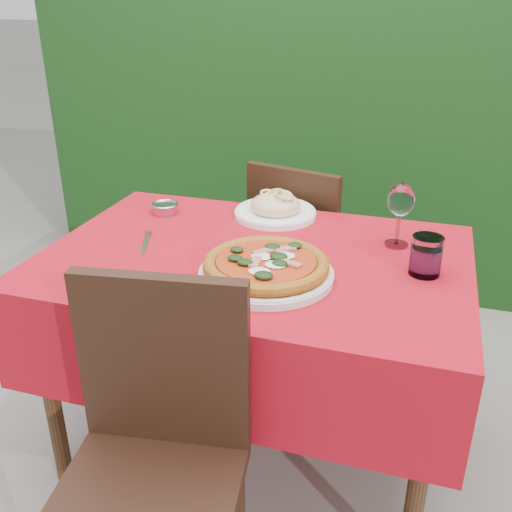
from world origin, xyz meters
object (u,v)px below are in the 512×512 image
(chair_near, at_px, (155,446))
(chair_far, at_px, (302,250))
(pasta_plate, at_px, (275,208))
(pizza_plate, at_px, (266,267))
(steel_ramekin, at_px, (165,209))
(fork, at_px, (145,244))
(wine_glass, at_px, (401,203))
(water_glass, at_px, (426,258))

(chair_near, relative_size, chair_far, 1.05)
(chair_near, height_order, pasta_plate, chair_near)
(pizza_plate, bearing_deg, pasta_plate, 102.49)
(chair_far, height_order, steel_ramekin, chair_far)
(fork, bearing_deg, wine_glass, -3.76)
(pasta_plate, relative_size, water_glass, 2.53)
(pasta_plate, distance_m, steel_ramekin, 0.39)
(chair_near, bearing_deg, chair_far, 78.67)
(pizza_plate, bearing_deg, wine_glass, 45.90)
(wine_glass, height_order, steel_ramekin, wine_glass)
(water_glass, relative_size, fork, 0.57)
(pizza_plate, bearing_deg, chair_near, -106.02)
(steel_ramekin, bearing_deg, chair_near, -66.94)
(chair_near, bearing_deg, steel_ramekin, 104.72)
(pizza_plate, xyz_separation_m, fork, (-0.42, 0.10, -0.03))
(pasta_plate, xyz_separation_m, water_glass, (0.52, -0.32, 0.02))
(water_glass, height_order, steel_ramekin, water_glass)
(chair_far, distance_m, wine_glass, 0.70)
(water_glass, relative_size, wine_glass, 0.56)
(pizza_plate, height_order, wine_glass, wine_glass)
(chair_near, relative_size, pizza_plate, 2.05)
(chair_near, distance_m, fork, 0.67)
(fork, bearing_deg, steel_ramekin, 82.35)
(chair_near, bearing_deg, pizza_plate, 65.64)
(pasta_plate, height_order, wine_glass, wine_glass)
(chair_near, xyz_separation_m, fork, (-0.29, 0.56, 0.23))
(pasta_plate, bearing_deg, steel_ramekin, -167.33)
(chair_far, bearing_deg, wine_glass, 147.27)
(pizza_plate, bearing_deg, water_glass, 20.23)
(water_glass, distance_m, fork, 0.84)
(pizza_plate, distance_m, steel_ramekin, 0.62)
(chair_near, xyz_separation_m, pasta_plate, (0.03, 0.92, 0.26))
(pizza_plate, bearing_deg, fork, 166.11)
(chair_near, relative_size, wine_glass, 4.51)
(chair_far, bearing_deg, steel_ramekin, 57.07)
(chair_near, height_order, steel_ramekin, chair_near)
(chair_far, relative_size, pizza_plate, 1.96)
(chair_near, bearing_deg, water_glass, 39.80)
(chair_far, distance_m, pasta_plate, 0.41)
(wine_glass, bearing_deg, fork, -162.88)
(pasta_plate, height_order, water_glass, water_glass)
(pizza_plate, height_order, water_glass, water_glass)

